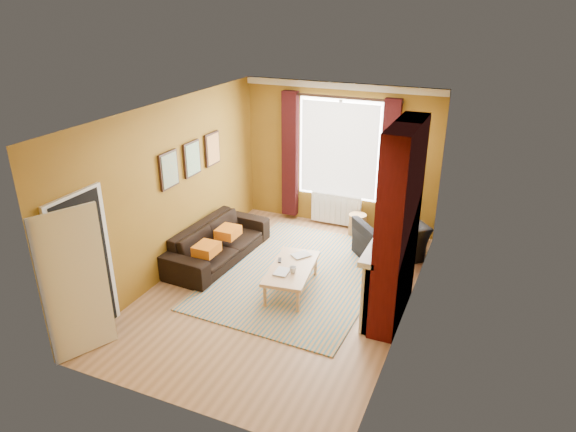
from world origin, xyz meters
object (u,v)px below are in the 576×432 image
object	(u,v)px
sofa	(218,242)
armchair	(390,240)
coffee_table	(292,269)
floor_lamp	(416,186)
wicker_stool	(357,225)

from	to	relation	value
sofa	armchair	world-z (taller)	armchair
coffee_table	floor_lamp	world-z (taller)	floor_lamp
armchair	floor_lamp	xyz separation A→B (m)	(0.24, 0.72, 0.80)
armchair	sofa	bearing A→B (deg)	-18.33
armchair	coffee_table	distance (m)	2.02
coffee_table	wicker_stool	world-z (taller)	same
armchair	coffee_table	world-z (taller)	armchair
sofa	wicker_stool	world-z (taller)	sofa
coffee_table	floor_lamp	xyz separation A→B (m)	(1.39, 2.38, 0.77)
sofa	wicker_stool	bearing A→B (deg)	-42.14
wicker_stool	sofa	bearing A→B (deg)	-135.41
armchair	coffee_table	bearing A→B (deg)	13.28
sofa	coffee_table	world-z (taller)	sofa
armchair	floor_lamp	world-z (taller)	floor_lamp
coffee_table	floor_lamp	distance (m)	2.86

